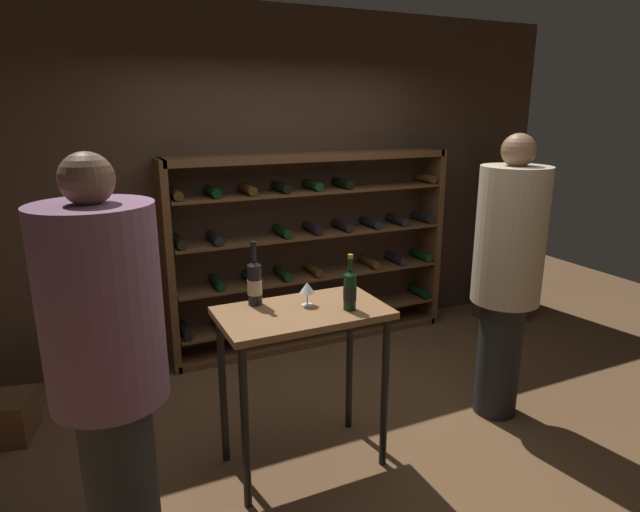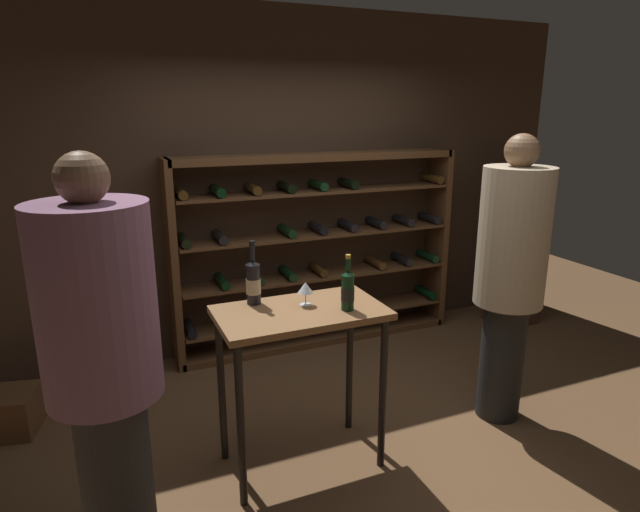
% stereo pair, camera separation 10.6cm
% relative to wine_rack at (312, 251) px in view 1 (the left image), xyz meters
% --- Properties ---
extents(ground_plane, '(9.37, 9.37, 0.00)m').
position_rel_wine_rack_xyz_m(ground_plane, '(-0.28, -1.47, -0.87)').
color(ground_plane, brown).
extents(back_wall, '(5.78, 0.10, 2.93)m').
position_rel_wine_rack_xyz_m(back_wall, '(-0.28, 0.21, 0.60)').
color(back_wall, '#3D2B1E').
rests_on(back_wall, ground).
extents(wine_rack, '(2.61, 0.32, 1.73)m').
position_rel_wine_rack_xyz_m(wine_rack, '(0.00, 0.00, 0.00)').
color(wine_rack, brown).
rests_on(wine_rack, ground).
extents(tasting_table, '(0.96, 0.54, 1.00)m').
position_rel_wine_rack_xyz_m(tasting_table, '(-0.78, -1.62, -0.02)').
color(tasting_table, brown).
rests_on(tasting_table, ground).
extents(person_bystander_red_print, '(0.45, 0.45, 1.96)m').
position_rel_wine_rack_xyz_m(person_bystander_red_print, '(0.69, -1.66, 0.21)').
color(person_bystander_red_print, black).
rests_on(person_bystander_red_print, ground).
extents(person_guest_blue_shirt, '(0.52, 0.52, 1.94)m').
position_rel_wine_rack_xyz_m(person_guest_blue_shirt, '(-1.84, -1.86, 0.19)').
color(person_guest_blue_shirt, '#292929').
rests_on(person_guest_blue_shirt, ground).
extents(display_cabinet, '(0.44, 0.36, 1.53)m').
position_rel_wine_rack_xyz_m(display_cabinet, '(2.00, -0.33, -0.10)').
color(display_cabinet, '#4C2D1E').
rests_on(display_cabinet, ground).
extents(wine_bottle_amber_reserve, '(0.09, 0.09, 0.38)m').
position_rel_wine_rack_xyz_m(wine_bottle_amber_reserve, '(-1.00, -1.42, 0.27)').
color(wine_bottle_amber_reserve, black).
rests_on(wine_bottle_amber_reserve, tasting_table).
extents(wine_bottle_green_slim, '(0.08, 0.08, 0.32)m').
position_rel_wine_rack_xyz_m(wine_bottle_green_slim, '(-0.54, -1.73, 0.25)').
color(wine_bottle_green_slim, black).
rests_on(wine_bottle_green_slim, tasting_table).
extents(wine_glass_stemmed_right, '(0.09, 0.09, 0.14)m').
position_rel_wine_rack_xyz_m(wine_glass_stemmed_right, '(-0.73, -1.56, 0.24)').
color(wine_glass_stemmed_right, silver).
rests_on(wine_glass_stemmed_right, tasting_table).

